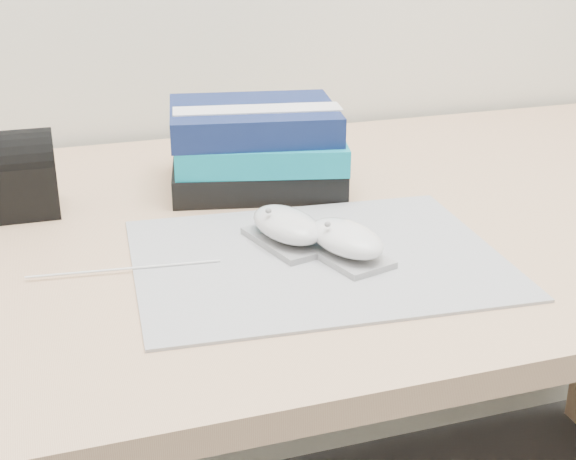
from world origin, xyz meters
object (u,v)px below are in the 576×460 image
object	(u,v)px
desk	(298,346)
mouse_rear	(287,228)
mouse_front	(346,241)
pouch	(7,175)
book_stack	(257,147)

from	to	relation	value
desk	mouse_rear	size ratio (longest dim) A/B	12.99
mouse_rear	mouse_front	distance (m)	0.08
pouch	mouse_rear	bearing A→B (deg)	-34.65
desk	book_stack	size ratio (longest dim) A/B	5.97
desk	mouse_front	size ratio (longest dim) A/B	13.22
desk	mouse_rear	distance (m)	0.31
mouse_rear	mouse_front	size ratio (longest dim) A/B	1.02
pouch	book_stack	bearing A→B (deg)	1.68
pouch	desk	bearing A→B (deg)	-8.17
desk	book_stack	distance (m)	0.30
mouse_rear	book_stack	xyz separation A→B (m)	(0.03, 0.22, 0.03)
mouse_front	book_stack	xyz separation A→B (m)	(-0.02, 0.28, 0.03)
desk	pouch	xyz separation A→B (m)	(-0.37, 0.05, 0.29)
book_stack	pouch	distance (m)	0.33
mouse_rear	desk	bearing A→B (deg)	66.35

